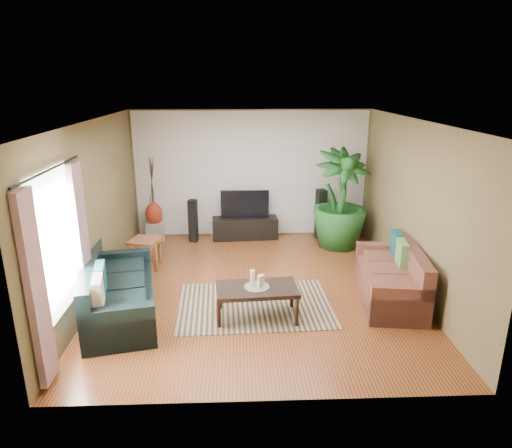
{
  "coord_description": "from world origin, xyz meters",
  "views": [
    {
      "loc": [
        -0.28,
        -6.82,
        3.28
      ],
      "look_at": [
        0.0,
        0.2,
        1.05
      ],
      "focal_mm": 32.0,
      "sensor_mm": 36.0,
      "label": 1
    }
  ],
  "objects_px": {
    "television": "(245,204)",
    "side_table": "(146,253)",
    "pedestal": "(155,231)",
    "speaker_right": "(321,214)",
    "tv_stand": "(245,228)",
    "sofa_left": "(120,287)",
    "sofa_right": "(390,273)",
    "potted_plant": "(340,199)",
    "coffee_table": "(257,302)",
    "speaker_left": "(193,221)",
    "vase": "(154,214)"
  },
  "relations": [
    {
      "from": "speaker_left",
      "to": "side_table",
      "type": "bearing_deg",
      "value": -106.21
    },
    {
      "from": "sofa_right",
      "to": "potted_plant",
      "type": "height_order",
      "value": "potted_plant"
    },
    {
      "from": "speaker_left",
      "to": "television",
      "type": "bearing_deg",
      "value": 20.03
    },
    {
      "from": "vase",
      "to": "potted_plant",
      "type": "bearing_deg",
      "value": -8.27
    },
    {
      "from": "potted_plant",
      "to": "pedestal",
      "type": "bearing_deg",
      "value": 171.73
    },
    {
      "from": "television",
      "to": "side_table",
      "type": "bearing_deg",
      "value": -140.43
    },
    {
      "from": "television",
      "to": "tv_stand",
      "type": "bearing_deg",
      "value": 0.0
    },
    {
      "from": "potted_plant",
      "to": "vase",
      "type": "height_order",
      "value": "potted_plant"
    },
    {
      "from": "speaker_left",
      "to": "speaker_right",
      "type": "distance_m",
      "value": 2.72
    },
    {
      "from": "coffee_table",
      "to": "tv_stand",
      "type": "relative_size",
      "value": 0.83
    },
    {
      "from": "coffee_table",
      "to": "speaker_left",
      "type": "relative_size",
      "value": 1.28
    },
    {
      "from": "pedestal",
      "to": "speaker_right",
      "type": "bearing_deg",
      "value": 0.0
    },
    {
      "from": "speaker_right",
      "to": "sofa_right",
      "type": "bearing_deg",
      "value": -91.0
    },
    {
      "from": "sofa_right",
      "to": "tv_stand",
      "type": "height_order",
      "value": "sofa_right"
    },
    {
      "from": "tv_stand",
      "to": "television",
      "type": "bearing_deg",
      "value": 0.0
    },
    {
      "from": "sofa_left",
      "to": "television",
      "type": "xyz_separation_m",
      "value": [
        1.86,
        3.24,
        0.34
      ]
    },
    {
      "from": "sofa_right",
      "to": "television",
      "type": "height_order",
      "value": "television"
    },
    {
      "from": "sofa_right",
      "to": "pedestal",
      "type": "height_order",
      "value": "sofa_right"
    },
    {
      "from": "speaker_left",
      "to": "pedestal",
      "type": "height_order",
      "value": "speaker_left"
    },
    {
      "from": "sofa_right",
      "to": "side_table",
      "type": "xyz_separation_m",
      "value": [
        -4.02,
        1.41,
        -0.16
      ]
    },
    {
      "from": "sofa_left",
      "to": "speaker_right",
      "type": "relative_size",
      "value": 2.04
    },
    {
      "from": "television",
      "to": "pedestal",
      "type": "relative_size",
      "value": 2.62
    },
    {
      "from": "television",
      "to": "pedestal",
      "type": "xyz_separation_m",
      "value": [
        -1.92,
        0.0,
        -0.57
      ]
    },
    {
      "from": "television",
      "to": "side_table",
      "type": "xyz_separation_m",
      "value": [
        -1.83,
        -1.51,
        -0.49
      ]
    },
    {
      "from": "television",
      "to": "potted_plant",
      "type": "relative_size",
      "value": 0.51
    },
    {
      "from": "sofa_right",
      "to": "pedestal",
      "type": "distance_m",
      "value": 5.05
    },
    {
      "from": "sofa_left",
      "to": "side_table",
      "type": "bearing_deg",
      "value": -13.04
    },
    {
      "from": "pedestal",
      "to": "side_table",
      "type": "bearing_deg",
      "value": -86.51
    },
    {
      "from": "sofa_left",
      "to": "coffee_table",
      "type": "bearing_deg",
      "value": -107.74
    },
    {
      "from": "potted_plant",
      "to": "speaker_right",
      "type": "bearing_deg",
      "value": 116.26
    },
    {
      "from": "speaker_right",
      "to": "side_table",
      "type": "distance_m",
      "value": 3.78
    },
    {
      "from": "sofa_right",
      "to": "speaker_right",
      "type": "relative_size",
      "value": 1.76
    },
    {
      "from": "tv_stand",
      "to": "pedestal",
      "type": "distance_m",
      "value": 1.92
    },
    {
      "from": "side_table",
      "to": "vase",
      "type": "bearing_deg",
      "value": 93.49
    },
    {
      "from": "sofa_left",
      "to": "speaker_right",
      "type": "distance_m",
      "value": 4.76
    },
    {
      "from": "speaker_right",
      "to": "side_table",
      "type": "bearing_deg",
      "value": -168.39
    },
    {
      "from": "vase",
      "to": "tv_stand",
      "type": "bearing_deg",
      "value": 0.0
    },
    {
      "from": "sofa_left",
      "to": "tv_stand",
      "type": "relative_size",
      "value": 1.56
    },
    {
      "from": "potted_plant",
      "to": "vase",
      "type": "relative_size",
      "value": 4.01
    },
    {
      "from": "tv_stand",
      "to": "pedestal",
      "type": "xyz_separation_m",
      "value": [
        -1.92,
        0.0,
        -0.04
      ]
    },
    {
      "from": "tv_stand",
      "to": "pedestal",
      "type": "height_order",
      "value": "tv_stand"
    },
    {
      "from": "pedestal",
      "to": "potted_plant",
      "type": "bearing_deg",
      "value": -8.27
    },
    {
      "from": "speaker_right",
      "to": "pedestal",
      "type": "bearing_deg",
      "value": 167.98
    },
    {
      "from": "tv_stand",
      "to": "speaker_right",
      "type": "relative_size",
      "value": 1.31
    },
    {
      "from": "sofa_right",
      "to": "pedestal",
      "type": "xyz_separation_m",
      "value": [
        -4.12,
        2.92,
        -0.23
      ]
    },
    {
      "from": "sofa_left",
      "to": "speaker_right",
      "type": "bearing_deg",
      "value": -59.04
    },
    {
      "from": "sofa_right",
      "to": "potted_plant",
      "type": "distance_m",
      "value": 2.45
    },
    {
      "from": "coffee_table",
      "to": "potted_plant",
      "type": "xyz_separation_m",
      "value": [
        1.79,
        2.89,
        0.76
      ]
    },
    {
      "from": "pedestal",
      "to": "tv_stand",
      "type": "bearing_deg",
      "value": 0.0
    },
    {
      "from": "television",
      "to": "potted_plant",
      "type": "bearing_deg",
      "value": -16.29
    }
  ]
}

